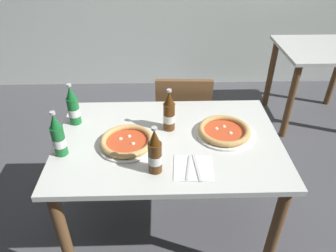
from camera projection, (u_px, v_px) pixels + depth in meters
The scene contains 11 objects.
ground_plane at pixel (168, 228), 2.12m from camera, with size 8.00×8.00×0.00m, color #4C4C51.
dining_table_main at pixel (168, 155), 1.76m from camera, with size 1.20×0.80×0.75m.
chair_behind_table at pixel (182, 118), 2.35m from camera, with size 0.42×0.42×0.85m.
dining_table_background at pixel (321, 64), 2.90m from camera, with size 0.80×0.70×0.75m.
pizza_margherita_near at pixel (224, 131), 1.72m from camera, with size 0.31×0.31×0.04m.
pizza_marinara_far at pixel (127, 142), 1.64m from camera, with size 0.30×0.30×0.04m.
beer_bottle_left at pixel (155, 153), 1.43m from camera, with size 0.07×0.07×0.25m.
beer_bottle_center at pixel (169, 113), 1.71m from camera, with size 0.07×0.07×0.25m.
beer_bottle_right at pixel (58, 137), 1.54m from camera, with size 0.07×0.07×0.25m.
beer_bottle_extra at pixel (73, 107), 1.76m from camera, with size 0.07×0.07×0.25m.
napkin_with_cutlery at pixel (193, 168), 1.50m from camera, with size 0.19×0.19×0.01m.
Camera 1 is at (-0.04, -1.36, 1.77)m, focal length 33.81 mm.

